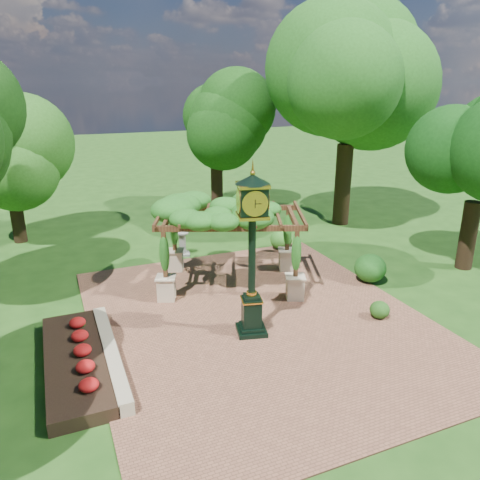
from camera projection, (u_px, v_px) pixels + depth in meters
name	position (u px, v px, depth m)	size (l,w,h in m)	color
ground	(273.00, 335.00, 13.85)	(120.00, 120.00, 0.00)	#1E4714
brick_plaza	(258.00, 320.00, 14.71)	(10.00, 12.00, 0.04)	brown
border_wall	(111.00, 354.00, 12.53)	(0.35, 5.00, 0.40)	#C6B793
flower_bed	(76.00, 362.00, 12.21)	(1.50, 5.00, 0.36)	red
pedestal_clock	(252.00, 241.00, 13.02)	(1.16, 1.16, 4.85)	black
pergola	(231.00, 216.00, 16.51)	(5.91, 4.84, 3.21)	beige
sundial	(183.00, 245.00, 20.11)	(0.68, 0.68, 1.03)	gray
shrub_front	(380.00, 310.00, 14.71)	(0.62, 0.62, 0.55)	#215016
shrub_mid	(370.00, 268.00, 17.34)	(1.17, 1.17, 1.05)	#1C5517
shrub_back	(281.00, 240.00, 20.74)	(0.98, 0.98, 0.88)	#2C681E
tree_west_far	(6.00, 148.00, 20.57)	(4.02, 4.02, 6.34)	black
tree_north	(216.00, 124.00, 25.75)	(4.27, 4.27, 7.15)	black
tree_east_far	(351.00, 76.00, 22.45)	(6.25, 6.25, 10.70)	#322313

